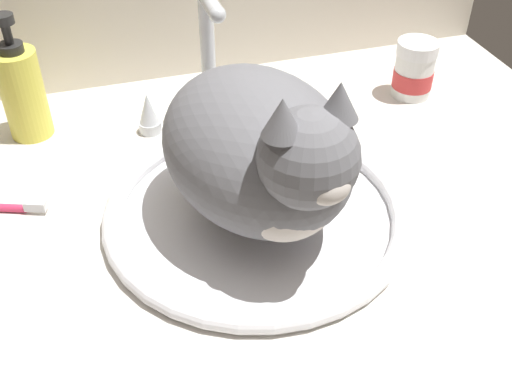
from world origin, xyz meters
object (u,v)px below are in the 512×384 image
faucet (210,77)px  sink_basin (256,212)px  soap_pump_bottle (23,92)px  cat (263,151)px  pill_bottle (414,71)px

faucet → sink_basin: bearing=-90.0°
soap_pump_bottle → faucet: bearing=-11.3°
cat → pill_bottle: 39.20cm
cat → pill_bottle: cat is taller
pill_bottle → cat: bearing=-144.1°
sink_basin → soap_pump_bottle: 37.24cm
soap_pump_bottle → pill_bottle: bearing=-5.8°
sink_basin → soap_pump_bottle: soap_pump_bottle is taller
faucet → pill_bottle: (31.61, -0.77, -3.49)cm
pill_bottle → soap_pump_bottle: (-56.71, 5.81, 2.63)cm
sink_basin → pill_bottle: size_ratio=4.09×
sink_basin → soap_pump_bottle: (-25.09, 26.90, 5.82)cm
faucet → pill_bottle: bearing=-1.4°
pill_bottle → soap_pump_bottle: size_ratio=0.50×
sink_basin → cat: size_ratio=1.02×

